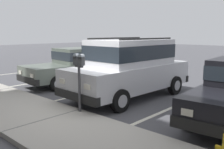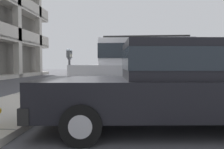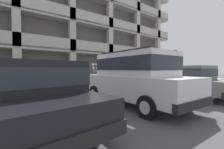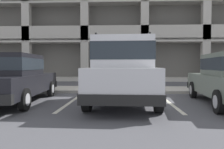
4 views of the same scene
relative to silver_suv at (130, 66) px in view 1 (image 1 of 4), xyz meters
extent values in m
cube|color=#4C4C51|center=(-0.13, 2.12, -1.14)|extent=(80.00, 80.00, 0.10)
cube|color=#ADA89E|center=(-0.13, 3.42, -1.03)|extent=(40.00, 2.20, 0.12)
cube|color=#606060|center=(-0.13, 3.42, -0.97)|extent=(0.03, 2.16, 0.00)
cube|color=silver|center=(-1.73, 0.72, -1.08)|extent=(0.12, 4.80, 0.01)
cube|color=silver|center=(1.47, 0.72, -1.08)|extent=(0.12, 4.80, 0.01)
cube|color=silver|center=(4.66, 0.72, -1.08)|extent=(0.12, 4.80, 0.01)
cube|color=silver|center=(7.85, 0.72, -1.08)|extent=(0.12, 4.80, 0.01)
cube|color=silver|center=(0.00, 0.02, -0.36)|extent=(1.99, 4.76, 0.80)
cube|color=silver|center=(0.00, -0.03, 0.46)|extent=(1.71, 2.96, 0.84)
cube|color=#232B33|center=(0.00, -0.03, 0.48)|extent=(1.73, 2.99, 0.46)
cube|color=black|center=(0.07, 2.33, -0.64)|extent=(1.88, 0.22, 0.24)
cube|color=black|center=(-0.07, -2.29, -0.64)|extent=(1.88, 0.22, 0.24)
cube|color=silver|center=(0.64, 2.36, -0.28)|extent=(0.24, 0.04, 0.14)
cube|color=silver|center=(-0.50, 2.40, -0.28)|extent=(0.24, 0.04, 0.14)
cylinder|color=black|center=(0.95, 1.45, -0.76)|extent=(0.22, 0.67, 0.66)
cylinder|color=#B2B2B7|center=(0.95, 1.45, -0.76)|extent=(0.23, 0.37, 0.36)
cylinder|color=black|center=(-0.86, 1.51, -0.76)|extent=(0.22, 0.67, 0.66)
cylinder|color=#B2B2B7|center=(-0.86, 1.51, -0.76)|extent=(0.23, 0.37, 0.36)
cylinder|color=black|center=(0.86, -1.46, -0.76)|extent=(0.22, 0.67, 0.66)
cylinder|color=#B2B2B7|center=(0.86, -1.46, -0.76)|extent=(0.23, 0.37, 0.36)
cylinder|color=black|center=(-0.95, -1.41, -0.76)|extent=(0.22, 0.67, 0.66)
cylinder|color=#B2B2B7|center=(-0.95, -1.41, -0.76)|extent=(0.23, 0.37, 0.36)
cube|color=black|center=(0.69, -0.05, 0.92)|extent=(0.13, 2.62, 0.05)
cube|color=black|center=(-0.69, -0.01, 0.92)|extent=(0.13, 2.62, 0.05)
cube|color=black|center=(-3.69, 2.08, -0.67)|extent=(1.74, 0.29, 0.24)
cube|color=silver|center=(-3.17, 2.17, -0.43)|extent=(0.24, 0.05, 0.14)
cylinder|color=black|center=(-2.80, 1.35, -0.79)|extent=(0.20, 0.61, 0.60)
cylinder|color=#B2B2B7|center=(-2.80, 1.35, -0.79)|extent=(0.20, 0.34, 0.33)
cylinder|color=black|center=(-2.60, -1.37, -0.79)|extent=(0.20, 0.61, 0.60)
cylinder|color=#B2B2B7|center=(-2.60, -1.37, -0.79)|extent=(0.20, 0.34, 0.33)
cube|color=#5B665B|center=(3.27, -0.21, -0.49)|extent=(2.09, 4.54, 0.60)
cube|color=#5B665B|center=(3.24, -0.51, 0.13)|extent=(1.67, 2.11, 0.64)
cube|color=#232B33|center=(3.24, -0.51, 0.15)|extent=(1.69, 2.13, 0.35)
cube|color=black|center=(3.47, 1.94, -0.67)|extent=(1.74, 0.32, 0.24)
cube|color=black|center=(3.08, -2.37, -0.67)|extent=(1.74, 0.32, 0.24)
cube|color=silver|center=(4.00, 1.94, -0.43)|extent=(0.24, 0.05, 0.14)
cube|color=silver|center=(2.95, 2.03, -0.43)|extent=(0.24, 0.05, 0.14)
cylinder|color=black|center=(4.22, 1.07, -0.79)|extent=(0.21, 0.61, 0.60)
cylinder|color=#B2B2B7|center=(4.22, 1.07, -0.79)|extent=(0.21, 0.34, 0.33)
cylinder|color=black|center=(2.56, 1.22, -0.79)|extent=(0.21, 0.61, 0.60)
cylinder|color=#B2B2B7|center=(2.56, 1.22, -0.79)|extent=(0.21, 0.34, 0.33)
cylinder|color=black|center=(3.98, -1.65, -0.79)|extent=(0.21, 0.61, 0.60)
cylinder|color=#B2B2B7|center=(3.98, -1.65, -0.79)|extent=(0.21, 0.34, 0.33)
cylinder|color=black|center=(2.32, -1.50, -0.79)|extent=(0.21, 0.61, 0.60)
cylinder|color=#B2B2B7|center=(2.32, -1.50, -0.79)|extent=(0.21, 0.34, 0.33)
cylinder|color=#47474C|center=(-0.27, 2.47, -0.37)|extent=(0.07, 0.07, 1.19)
cube|color=#47474C|center=(-0.27, 2.47, 0.25)|extent=(0.28, 0.06, 0.06)
cube|color=#424447|center=(-0.37, 2.47, 0.39)|extent=(0.15, 0.11, 0.22)
cylinder|color=#8C99A3|center=(-0.37, 2.47, 0.50)|extent=(0.15, 0.11, 0.15)
cube|color=#B7B293|center=(-0.37, 2.42, 0.36)|extent=(0.08, 0.01, 0.08)
cube|color=#424447|center=(-0.17, 2.47, 0.39)|extent=(0.15, 0.11, 0.22)
cylinder|color=#8C99A3|center=(-0.17, 2.47, 0.50)|extent=(0.15, 0.11, 0.15)
cube|color=#B7B293|center=(-0.17, 2.42, 0.36)|extent=(0.08, 0.01, 0.08)
cylinder|color=gold|center=(-4.01, 2.77, -0.67)|extent=(0.10, 0.07, 0.07)
camera|label=1|loc=(-5.27, 6.60, 1.11)|focal=40.00mm
camera|label=2|loc=(-7.44, 0.61, 0.07)|focal=35.00mm
camera|label=3|loc=(-4.21, -4.05, 0.29)|focal=24.00mm
camera|label=4|loc=(-0.05, -6.93, 0.09)|focal=35.00mm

